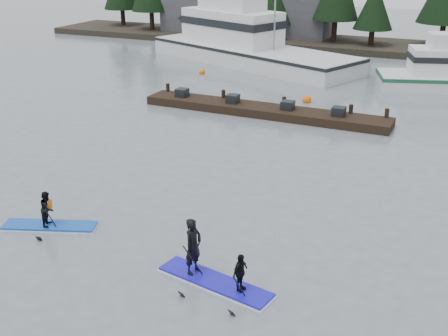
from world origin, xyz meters
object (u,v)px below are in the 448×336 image
at_px(fishing_boat_large, 246,53).
at_px(floating_dock, 263,111).
at_px(paddleboard_duo, 210,264).
at_px(paddleboard_solo, 49,216).

xyz_separation_m(fishing_boat_large, floating_dock, (6.73, -14.08, -0.58)).
bearing_deg(paddleboard_duo, fishing_boat_large, 121.13).
distance_m(fishing_boat_large, paddleboard_duo, 33.42).
xyz_separation_m(fishing_boat_large, paddleboard_solo, (4.61, -30.59, -0.38)).
xyz_separation_m(floating_dock, paddleboard_solo, (-2.12, -16.50, 0.20)).
bearing_deg(fishing_boat_large, paddleboard_duo, -47.54).
relative_size(floating_dock, paddleboard_duo, 3.95).
distance_m(floating_dock, paddleboard_duo, 17.95).
bearing_deg(floating_dock, fishing_boat_large, 116.85).
distance_m(fishing_boat_large, paddleboard_solo, 30.94).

